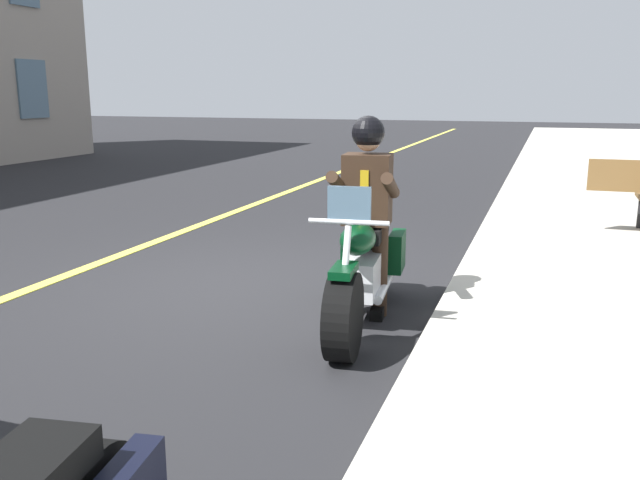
# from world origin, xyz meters

# --- Properties ---
(ground_plane) EXTENTS (80.00, 80.00, 0.00)m
(ground_plane) POSITION_xyz_m (0.00, 0.00, 0.00)
(ground_plane) COLOR black
(lane_center_stripe) EXTENTS (60.00, 0.16, 0.01)m
(lane_center_stripe) POSITION_xyz_m (0.00, -2.00, 0.01)
(lane_center_stripe) COLOR #E5DB4C
(lane_center_stripe) RESTS_ON ground_plane
(motorcycle_main) EXTENTS (2.22, 0.74, 1.26)m
(motorcycle_main) POSITION_xyz_m (0.64, 1.39, 0.45)
(motorcycle_main) COLOR black
(motorcycle_main) RESTS_ON ground_plane
(rider_main) EXTENTS (0.66, 0.59, 1.74)m
(rider_main) POSITION_xyz_m (0.46, 1.37, 1.04)
(rider_main) COLOR black
(rider_main) RESTS_ON ground_plane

